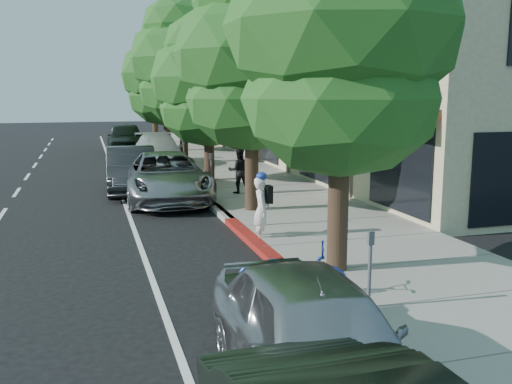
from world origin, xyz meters
name	(u,v)px	position (x,y,z in m)	size (l,w,h in m)	color
ground	(263,253)	(0.00, 0.00, 0.00)	(120.00, 120.00, 0.00)	black
sidewalk	(258,188)	(2.30, 8.00, 0.07)	(4.60, 56.00, 0.15)	gray
curb	(197,191)	(0.00, 8.00, 0.07)	(0.30, 56.00, 0.15)	#9E998E
curb_red_segment	(250,239)	(0.00, 1.00, 0.07)	(0.32, 4.00, 0.15)	maroon
storefront_building	(331,93)	(9.60, 18.00, 3.50)	(10.00, 36.00, 7.00)	beige
street_tree_0	(342,32)	(0.90, -2.00, 4.65)	(4.42, 4.42, 7.47)	black
street_tree_1	(252,57)	(0.90, 4.00, 4.56)	(4.47, 4.47, 7.37)	black
street_tree_2	(208,80)	(0.90, 10.00, 4.01)	(4.51, 4.51, 6.65)	black
street_tree_3	(182,61)	(0.90, 16.00, 5.01)	(5.08, 5.08, 8.15)	black
street_tree_4	(166,75)	(0.90, 22.00, 4.51)	(5.25, 5.25, 7.54)	black
street_tree_5	(154,78)	(0.90, 28.00, 4.51)	(4.18, 4.18, 7.23)	black
cyclist	(261,210)	(0.25, 0.91, 0.79)	(0.58, 0.38, 1.59)	white
bicycle	(292,272)	(-0.40, -3.00, 0.51)	(0.68, 1.94, 1.02)	navy
silver_suv	(165,177)	(-1.24, 6.91, 0.80)	(2.65, 5.74, 1.59)	#98989C
dark_sedan	(131,170)	(-2.20, 9.00, 0.80)	(1.70, 4.88, 1.61)	#222527
white_pickup	(158,152)	(-0.50, 15.13, 0.79)	(2.21, 5.45, 1.58)	silver
dark_suv_far	(126,138)	(-1.47, 22.50, 0.90)	(2.11, 5.26, 1.79)	black
near_car_a	(314,338)	(-1.26, -6.10, 0.76)	(1.79, 4.45, 1.52)	#A4A4A8
pedestrian	(239,171)	(1.25, 6.77, 0.93)	(0.76, 0.59, 1.55)	black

